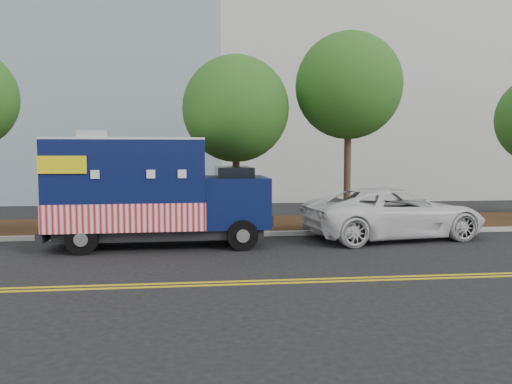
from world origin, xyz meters
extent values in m
plane|color=black|center=(0.00, 0.00, 0.00)|extent=(120.00, 120.00, 0.00)
cube|color=#9E9E99|center=(0.00, 1.40, 0.07)|extent=(120.00, 0.18, 0.15)
cube|color=#311C0D|center=(0.00, 3.50, 0.07)|extent=(120.00, 4.00, 0.15)
cube|color=gold|center=(0.00, -4.45, 0.01)|extent=(120.00, 0.10, 0.01)
cube|color=gold|center=(0.00, -4.70, 0.01)|extent=(120.00, 0.10, 0.01)
cylinder|color=#38281C|center=(2.10, 2.97, 1.72)|extent=(0.26, 0.26, 3.44)
sphere|color=#235A19|center=(2.10, 2.97, 4.41)|extent=(3.86, 3.86, 3.86)
cylinder|color=#38281C|center=(6.28, 2.95, 2.15)|extent=(0.26, 0.26, 4.31)
sphere|color=#235A19|center=(6.28, 2.95, 5.29)|extent=(3.95, 3.95, 3.95)
cube|color=#473828|center=(-1.58, 1.55, 1.20)|extent=(0.06, 0.06, 2.40)
cube|color=black|center=(-0.39, 0.06, 0.45)|extent=(6.02, 2.15, 0.30)
cube|color=#091240|center=(-1.36, 0.04, 1.92)|extent=(4.54, 2.55, 2.57)
cube|color=red|center=(-1.36, 0.04, 1.02)|extent=(4.58, 2.61, 0.80)
cube|color=white|center=(-1.36, 0.04, 3.23)|extent=(4.54, 2.55, 0.06)
cube|color=#B7B7BA|center=(-2.32, 0.02, 3.37)|extent=(0.87, 0.87, 0.24)
cube|color=#091240|center=(1.85, 0.10, 1.34)|extent=(1.97, 2.33, 1.50)
cube|color=black|center=(1.80, 0.10, 2.05)|extent=(1.11, 2.10, 0.69)
cube|color=black|center=(2.83, 0.12, 0.83)|extent=(0.13, 2.14, 0.32)
cube|color=black|center=(-3.65, 0.00, 0.48)|extent=(0.24, 2.41, 0.30)
cube|color=#B7B7BA|center=(-3.62, 0.00, 1.98)|extent=(0.08, 1.92, 2.03)
cube|color=#B7B7BA|center=(-1.06, 1.32, 1.98)|extent=(1.92, 0.08, 1.18)
cube|color=yellow|center=(-2.93, -1.26, 2.51)|extent=(1.28, 0.05, 0.48)
cube|color=yellow|center=(-2.98, 1.28, 2.51)|extent=(1.28, 0.05, 0.48)
cylinder|color=black|center=(1.98, -0.98, 0.45)|extent=(0.90, 0.32, 0.90)
cylinder|color=black|center=(1.94, 1.20, 0.45)|extent=(0.90, 0.32, 0.90)
cylinder|color=black|center=(-2.51, -1.07, 0.45)|extent=(0.90, 0.32, 0.90)
cylinder|color=black|center=(-2.55, 1.11, 0.45)|extent=(0.90, 0.32, 0.90)
imported|color=white|center=(7.16, 0.53, 0.83)|extent=(6.36, 3.71, 1.67)
camera|label=1|loc=(0.72, -15.24, 2.88)|focal=35.00mm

